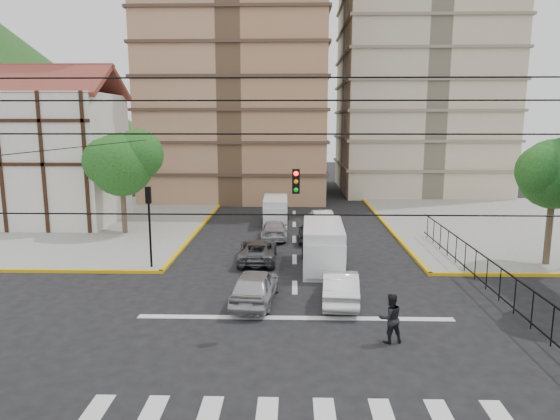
{
  "coord_description": "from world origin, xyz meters",
  "views": [
    {
      "loc": [
        -0.11,
        -18.19,
        7.99
      ],
      "look_at": [
        -0.69,
        4.04,
        4.0
      ],
      "focal_mm": 32.0,
      "sensor_mm": 36.0,
      "label": 1
    }
  ],
  "objects_px": {
    "van_right_lane": "(323,248)",
    "car_silver_front_left": "(255,286)",
    "traffic_light_nw": "(149,213)",
    "van_left_lane": "(275,212)",
    "car_white_front_right": "(340,286)",
    "pedestrian_crosswalk": "(390,318)"
  },
  "relations": [
    {
      "from": "van_right_lane",
      "to": "car_silver_front_left",
      "type": "distance_m",
      "value": 6.18
    },
    {
      "from": "traffic_light_nw",
      "to": "van_left_lane",
      "type": "height_order",
      "value": "traffic_light_nw"
    },
    {
      "from": "van_right_lane",
      "to": "van_left_lane",
      "type": "xyz_separation_m",
      "value": [
        -3.02,
        11.75,
        -0.17
      ]
    },
    {
      "from": "van_right_lane",
      "to": "traffic_light_nw",
      "type": "bearing_deg",
      "value": -176.07
    },
    {
      "from": "car_white_front_right",
      "to": "pedestrian_crosswalk",
      "type": "distance_m",
      "value": 4.32
    },
    {
      "from": "car_silver_front_left",
      "to": "pedestrian_crosswalk",
      "type": "xyz_separation_m",
      "value": [
        5.23,
        -3.93,
        0.16
      ]
    },
    {
      "from": "van_left_lane",
      "to": "car_white_front_right",
      "type": "distance_m",
      "value": 17.16
    },
    {
      "from": "traffic_light_nw",
      "to": "pedestrian_crosswalk",
      "type": "xyz_separation_m",
      "value": [
        11.25,
        -8.77,
        -2.19
      ]
    },
    {
      "from": "pedestrian_crosswalk",
      "to": "car_white_front_right",
      "type": "bearing_deg",
      "value": -84.69
    },
    {
      "from": "traffic_light_nw",
      "to": "car_silver_front_left",
      "type": "distance_m",
      "value": 8.08
    },
    {
      "from": "traffic_light_nw",
      "to": "car_silver_front_left",
      "type": "bearing_deg",
      "value": -38.77
    },
    {
      "from": "traffic_light_nw",
      "to": "pedestrian_crosswalk",
      "type": "relative_size",
      "value": 2.38
    },
    {
      "from": "traffic_light_nw",
      "to": "pedestrian_crosswalk",
      "type": "distance_m",
      "value": 14.43
    },
    {
      "from": "traffic_light_nw",
      "to": "car_white_front_right",
      "type": "xyz_separation_m",
      "value": [
        9.83,
        -4.7,
        -2.39
      ]
    },
    {
      "from": "car_silver_front_left",
      "to": "pedestrian_crosswalk",
      "type": "height_order",
      "value": "pedestrian_crosswalk"
    },
    {
      "from": "car_silver_front_left",
      "to": "van_right_lane",
      "type": "bearing_deg",
      "value": -117.09
    },
    {
      "from": "traffic_light_nw",
      "to": "car_white_front_right",
      "type": "height_order",
      "value": "traffic_light_nw"
    },
    {
      "from": "van_left_lane",
      "to": "car_silver_front_left",
      "type": "xyz_separation_m",
      "value": [
        -0.31,
        -16.94,
        -0.25
      ]
    },
    {
      "from": "van_left_lane",
      "to": "pedestrian_crosswalk",
      "type": "xyz_separation_m",
      "value": [
        4.92,
        -20.87,
        -0.09
      ]
    },
    {
      "from": "car_silver_front_left",
      "to": "pedestrian_crosswalk",
      "type": "relative_size",
      "value": 2.42
    },
    {
      "from": "car_white_front_right",
      "to": "pedestrian_crosswalk",
      "type": "relative_size",
      "value": 2.36
    },
    {
      "from": "car_white_front_right",
      "to": "pedestrian_crosswalk",
      "type": "xyz_separation_m",
      "value": [
        1.42,
        -4.07,
        0.21
      ]
    }
  ]
}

